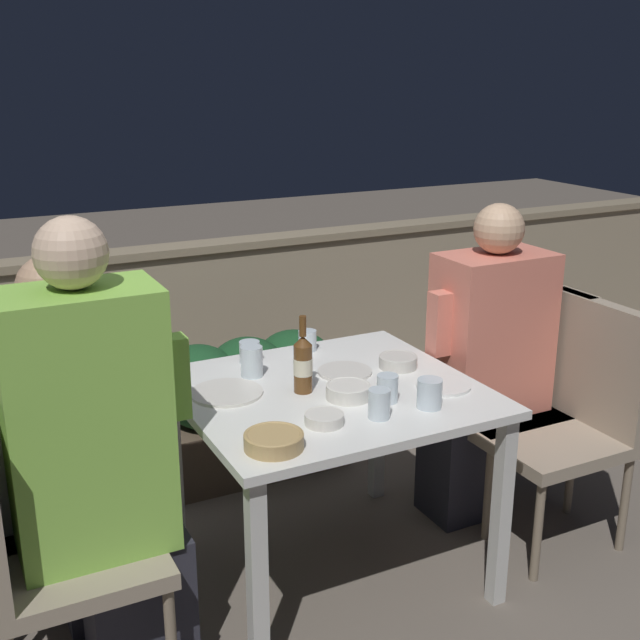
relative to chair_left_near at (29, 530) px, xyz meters
The scene contains 25 objects.
ground_plane 1.13m from the chair_left_near, ahead, with size 16.00×16.00×0.00m, color #665B51.
parapet_wall 2.11m from the chair_left_near, 61.97° to the left, with size 9.00×0.18×0.86m.
dining_table 1.00m from the chair_left_near, ahead, with size 0.96×0.89×0.71m.
planter_hedge 1.46m from the chair_left_near, 43.59° to the left, with size 0.82×0.47×0.61m.
chair_left_near is the anchor object (origin of this frame).
person_green_blouse 0.26m from the chair_left_near, ahead, with size 0.50×0.26×1.38m.
chair_left_far 0.29m from the chair_left_near, 94.46° to the left, with size 0.48×0.47×0.91m.
person_white_polo 0.35m from the chair_left_near, 57.05° to the left, with size 0.50×0.26×1.22m.
chair_right_near 1.93m from the chair_left_near, ahead, with size 0.48×0.47×0.91m.
chair_right_far 1.97m from the chair_left_near, ahead, with size 0.48×0.47×0.91m.
person_coral_top 1.76m from the chair_left_near, ahead, with size 0.50×0.26×1.25m.
beer_bottle 0.96m from the chair_left_near, ahead, with size 0.06×0.06×0.26m.
plate_0 1.15m from the chair_left_near, 12.30° to the left, with size 0.19×0.19×0.01m.
plate_1 0.74m from the chair_left_near, 20.41° to the left, with size 0.24×0.24×0.01m.
plate_2 1.35m from the chair_left_near, ahead, with size 0.18×0.18×0.01m.
bowl_0 0.88m from the chair_left_near, ahead, with size 0.12×0.12×0.03m.
bowl_1 1.33m from the chair_left_near, ahead, with size 0.14×0.14×0.04m.
bowl_2 0.70m from the chair_left_near, 15.43° to the right, with size 0.17×0.17×0.05m.
bowl_3 1.03m from the chair_left_near, ahead, with size 0.14×0.14×0.05m.
glass_cup_0 1.05m from the chair_left_near, ahead, with size 0.07×0.07×0.09m.
glass_cup_1 1.23m from the chair_left_near, ahead, with size 0.08×0.08×0.09m.
glass_cup_2 0.91m from the chair_left_near, 24.18° to the left, with size 0.08×0.08×0.11m.
glass_cup_3 1.13m from the chair_left_near, ahead, with size 0.07×0.07×0.09m.
glass_cup_4 1.23m from the chair_left_near, 25.16° to the left, with size 0.07×0.07×0.08m.
glass_cup_5 1.00m from the chair_left_near, 29.90° to the left, with size 0.07×0.07×0.08m.
Camera 1 is at (-1.14, -2.19, 1.73)m, focal length 45.00 mm.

